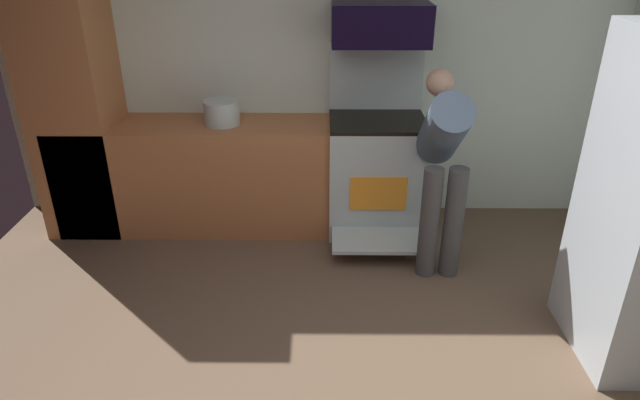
{
  "coord_description": "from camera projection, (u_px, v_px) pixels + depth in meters",
  "views": [
    {
      "loc": [
        0.07,
        -2.25,
        2.3
      ],
      "look_at": [
        0.05,
        0.3,
        1.05
      ],
      "focal_mm": 31.09,
      "sensor_mm": 36.0,
      "label": 1
    }
  ],
  "objects": [
    {
      "name": "stock_pot",
      "position": [
        222.0,
        112.0,
        4.38
      ],
      "size": [
        0.28,
        0.28,
        0.19
      ],
      "primitive_type": "cylinder",
      "color": "#B1C4C1",
      "rests_on": "lower_cabinet_run"
    },
    {
      "name": "ground_plane",
      "position": [
        311.0,
        397.0,
        3.04
      ],
      "size": [
        5.2,
        4.8,
        0.02
      ],
      "primitive_type": "cube",
      "color": "brown"
    },
    {
      "name": "wall_back",
      "position": [
        316.0,
        64.0,
        4.56
      ],
      "size": [
        5.2,
        0.12,
        2.6
      ],
      "primitive_type": "cube",
      "color": "silver",
      "rests_on": "ground"
    },
    {
      "name": "lower_cabinet_run",
      "position": [
        208.0,
        175.0,
        4.62
      ],
      "size": [
        2.4,
        0.6,
        0.9
      ],
      "primitive_type": "cube",
      "color": "#A7663B",
      "rests_on": "ground"
    },
    {
      "name": "oven_range",
      "position": [
        375.0,
        170.0,
        4.57
      ],
      "size": [
        0.76,
        1.02,
        1.5
      ],
      "color": "#B0C0BE",
      "rests_on": "ground"
    },
    {
      "name": "cabinet_column",
      "position": [
        75.0,
        105.0,
        4.36
      ],
      "size": [
        0.6,
        0.6,
        2.1
      ],
      "primitive_type": "cube",
      "color": "#A7663B",
      "rests_on": "ground"
    },
    {
      "name": "microwave",
      "position": [
        381.0,
        24.0,
        4.15
      ],
      "size": [
        0.74,
        0.38,
        0.31
      ],
      "primitive_type": "cube",
      "color": "black",
      "rests_on": "oven_range"
    },
    {
      "name": "person_cook",
      "position": [
        443.0,
        158.0,
        3.9
      ],
      "size": [
        0.31,
        0.71,
        1.4
      ],
      "color": "#454545",
      "rests_on": "ground"
    }
  ]
}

